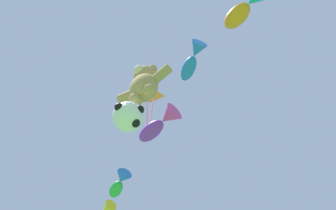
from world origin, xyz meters
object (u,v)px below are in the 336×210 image
fish_kite_violet (160,124)px  diamond_kite (151,98)px  fish_kite_tangerine (246,7)px  fish_kite_emerald (119,184)px  soccer_ball_kite (128,117)px  fish_kite_cobalt (193,59)px  teddy_bear_kite (144,84)px

fish_kite_violet → diamond_kite: 1.14m
fish_kite_tangerine → diamond_kite: size_ratio=0.58×
fish_kite_emerald → diamond_kite: bearing=-34.6°
soccer_ball_kite → fish_kite_tangerine: size_ratio=0.54×
fish_kite_violet → fish_kite_emerald: bearing=157.7°
fish_kite_emerald → soccer_ball_kite: bearing=-45.1°
fish_kite_tangerine → fish_kite_cobalt: size_ratio=1.04×
teddy_bear_kite → diamond_kite: bearing=123.5°
teddy_bear_kite → fish_kite_tangerine: size_ratio=1.16×
teddy_bear_kite → fish_kite_violet: bearing=116.4°
fish_kite_tangerine → fish_kite_cobalt: bearing=160.8°
soccer_ball_kite → fish_kite_violet: size_ratio=0.45×
fish_kite_cobalt → diamond_kite: bearing=167.4°
soccer_ball_kite → fish_kite_violet: 5.30m
fish_kite_cobalt → fish_kite_emerald: bearing=153.9°
fish_kite_violet → fish_kite_emerald: size_ratio=1.38×
fish_kite_tangerine → fish_kite_cobalt: 2.95m
teddy_bear_kite → fish_kite_emerald: 6.17m
fish_kite_emerald → diamond_kite: (3.15, -2.17, 1.10)m
fish_kite_emerald → fish_kite_violet: bearing=-22.3°
soccer_ball_kite → diamond_kite: bearing=113.4°
teddy_bear_kite → diamond_kite: (-1.13, 1.70, 3.27)m
fish_kite_cobalt → fish_kite_violet: fish_kite_cobalt is taller
fish_kite_tangerine → fish_kite_violet: fish_kite_violet is taller
teddy_bear_kite → fish_kite_emerald: bearing=137.8°
teddy_bear_kite → fish_kite_tangerine: bearing=4.0°
fish_kite_tangerine → fish_kite_violet: bearing=155.2°
diamond_kite → fish_kite_emerald: bearing=145.4°
soccer_ball_kite → fish_kite_tangerine: (4.23, 0.30, 3.74)m
soccer_ball_kite → fish_kite_cobalt: bearing=36.6°
fish_kite_cobalt → fish_kite_violet: bearing=149.9°
fish_kite_cobalt → fish_kite_emerald: 6.20m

